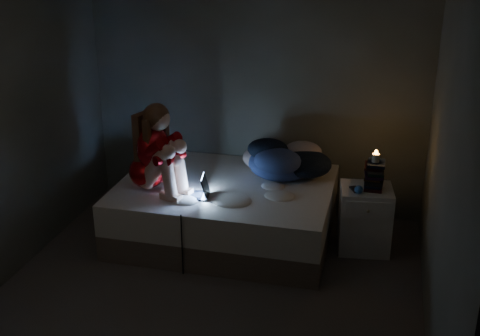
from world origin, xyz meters
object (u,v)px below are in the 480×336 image
(phone, at_px, (354,189))
(candle, at_px, (376,157))
(laptop, at_px, (191,186))
(bed, at_px, (226,210))
(woman, at_px, (147,146))
(nightstand, at_px, (365,219))

(phone, bearing_deg, candle, 6.81)
(candle, bearing_deg, laptop, -164.59)
(bed, height_order, phone, phone)
(woman, distance_m, nightstand, 2.20)
(candle, distance_m, phone, 0.36)
(bed, height_order, woman, woman)
(laptop, distance_m, phone, 1.54)
(bed, bearing_deg, nightstand, 2.89)
(bed, distance_m, woman, 1.04)
(nightstand, bearing_deg, laptop, -172.37)
(woman, height_order, laptop, woman)
(nightstand, relative_size, phone, 4.60)
(bed, bearing_deg, candle, 3.71)
(bed, distance_m, phone, 1.30)
(nightstand, distance_m, phone, 0.35)
(candle, xyz_separation_m, phone, (-0.17, -0.08, -0.30))
(phone, bearing_deg, woman, 171.42)
(woman, bearing_deg, bed, 42.08)
(candle, height_order, phone, candle)
(bed, bearing_deg, laptop, -122.72)
(woman, xyz_separation_m, nightstand, (2.05, 0.36, -0.70))
(nightstand, relative_size, candle, 8.04)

